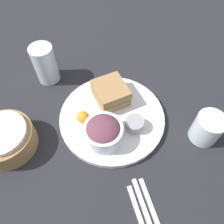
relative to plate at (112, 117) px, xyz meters
The scene contains 12 objects.
ground_plane 0.01m from the plate, ahead, with size 4.00×4.00×0.00m, color #232328.
plate is the anchor object (origin of this frame).
sandwich 0.08m from the plate, ahead, with size 0.12×0.12×0.06m.
salad_bowl 0.09m from the plate, 151.45° to the left, with size 0.11×0.11×0.07m.
dressing_cup 0.08m from the plate, 133.29° to the right, with size 0.05×0.05×0.03m, color #99999E.
orange_wedge 0.09m from the plate, 87.67° to the left, with size 0.04×0.04×0.04m, color orange.
drink_glass 0.29m from the plate, 40.74° to the left, with size 0.08×0.08×0.13m, color silver.
bread_basket 0.31m from the plate, 95.35° to the left, with size 0.16×0.16×0.08m.
fork 0.29m from the plate, behind, with size 0.18×0.01×0.01m, color silver.
knife 0.29m from the plate, behind, with size 0.19×0.01×0.01m, color silver.
spoon 0.29m from the plate, behind, with size 0.16×0.01×0.01m, color silver.
water_glass 0.28m from the plate, 113.94° to the right, with size 0.08×0.08×0.09m, color silver.
Camera 1 is at (-0.36, 0.07, 0.58)m, focal length 35.00 mm.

